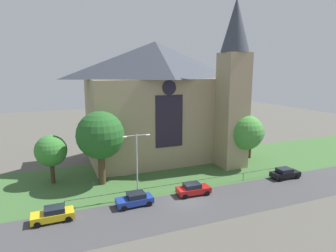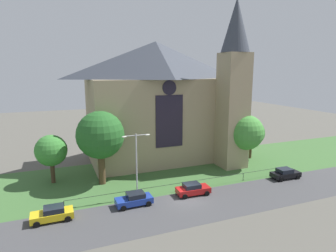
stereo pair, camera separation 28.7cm
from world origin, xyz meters
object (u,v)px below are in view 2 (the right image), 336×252
object	(u,v)px
tree_left_near	(100,135)
parked_car_black	(285,173)
parked_car_yellow	(53,214)
parked_car_blue	(134,199)
tree_right_far	(251,133)
tree_right_near	(246,133)
streetlamp_near	(136,158)
parked_car_red	(193,189)
tree_left_far	(51,151)
church_building	(162,101)

from	to	relation	value
tree_left_near	parked_car_black	bearing A→B (deg)	-17.45
parked_car_yellow	parked_car_blue	xyz separation A→B (m)	(8.79, 0.22, 0.00)
tree_right_far	tree_right_near	distance (m)	5.51
tree_left_near	tree_right_near	xyz separation A→B (m)	(22.40, -1.42, -1.12)
streetlamp_near	parked_car_black	bearing A→B (deg)	-3.74
streetlamp_near	parked_car_yellow	xyz separation A→B (m)	(-9.58, -1.85, -4.41)
tree_left_near	parked_car_red	world-z (taller)	tree_left_near
tree_left_far	parked_car_blue	bearing A→B (deg)	-51.45
church_building	parked_car_black	world-z (taller)	church_building
tree_right_near	parked_car_red	distance (m)	14.87
tree_right_near	parked_car_blue	world-z (taller)	tree_right_near
tree_left_near	parked_car_blue	size ratio (longest dim) A/B	2.38
tree_left_near	parked_car_blue	distance (m)	10.32
church_building	tree_right_far	xyz separation A→B (m)	(14.87, -5.10, -5.69)
streetlamp_near	parked_car_blue	bearing A→B (deg)	-116.00
tree_right_far	tree_right_near	xyz separation A→B (m)	(-3.96, -3.67, 1.11)
tree_right_near	streetlamp_near	xyz separation A→B (m)	(-19.23, -4.97, -0.53)
tree_left_far	tree_left_near	xyz separation A→B (m)	(6.28, -2.85, 2.22)
tree_right_far	tree_left_near	size ratio (longest dim) A/B	0.68
tree_left_far	tree_left_near	distance (m)	7.25
church_building	parked_car_red	world-z (taller)	church_building
church_building	tree_right_near	bearing A→B (deg)	-38.78
parked_car_black	tree_left_far	bearing A→B (deg)	162.93
tree_left_far	parked_car_red	world-z (taller)	tree_left_far
parked_car_red	parked_car_blue	bearing A→B (deg)	-176.20
tree_right_near	parked_car_blue	bearing A→B (deg)	-161.78
tree_right_far	tree_left_near	distance (m)	26.54
tree_right_near	tree_left_far	bearing A→B (deg)	171.53
parked_car_red	church_building	bearing A→B (deg)	86.98
tree_left_far	tree_right_far	bearing A→B (deg)	-1.06
tree_left_near	tree_right_near	world-z (taller)	tree_left_near
parked_car_blue	church_building	bearing A→B (deg)	-121.93
church_building	parked_car_yellow	distance (m)	25.57
parked_car_black	tree_right_near	bearing A→B (deg)	112.61
tree_right_near	parked_car_yellow	bearing A→B (deg)	-166.69
tree_left_near	parked_car_black	xyz separation A→B (m)	(24.82, -7.80, -6.07)
church_building	parked_car_blue	size ratio (longest dim) A/B	6.13
tree_left_near	parked_car_black	distance (m)	26.71
tree_right_far	parked_car_black	xyz separation A→B (m)	(-1.54, -10.05, -3.83)
parked_car_blue	streetlamp_near	bearing A→B (deg)	-117.25
streetlamp_near	tree_left_near	bearing A→B (deg)	116.39
parked_car_yellow	tree_left_near	bearing A→B (deg)	-128.46
tree_right_near	parked_car_yellow	size ratio (longest dim) A/B	2.02
tree_right_near	streetlamp_near	size ratio (longest dim) A/B	1.05
tree_right_near	parked_car_yellow	world-z (taller)	tree_right_near
tree_right_far	tree_left_near	bearing A→B (deg)	-175.12
tree_right_far	tree_left_far	bearing A→B (deg)	178.94
parked_car_blue	tree_left_near	bearing A→B (deg)	-74.73
parked_car_blue	parked_car_black	distance (m)	22.44
tree_left_far	parked_car_black	bearing A→B (deg)	-18.91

